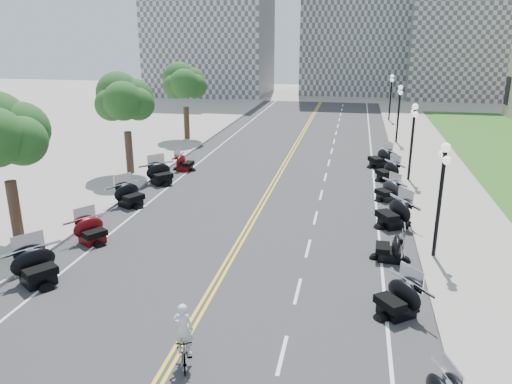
# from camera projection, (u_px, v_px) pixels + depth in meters

# --- Properties ---
(ground) EXTENTS (160.00, 160.00, 0.00)m
(ground) POSITION_uv_depth(u_px,v_px,m) (216.00, 283.00, 19.41)
(ground) COLOR gray
(road) EXTENTS (16.00, 90.00, 0.01)m
(road) POSITION_uv_depth(u_px,v_px,m) (263.00, 202.00, 28.76)
(road) COLOR #333335
(road) RESTS_ON ground
(centerline_yellow_a) EXTENTS (0.12, 90.00, 0.00)m
(centerline_yellow_a) POSITION_uv_depth(u_px,v_px,m) (261.00, 202.00, 28.78)
(centerline_yellow_a) COLOR yellow
(centerline_yellow_a) RESTS_ON road
(centerline_yellow_b) EXTENTS (0.12, 90.00, 0.00)m
(centerline_yellow_b) POSITION_uv_depth(u_px,v_px,m) (265.00, 202.00, 28.73)
(centerline_yellow_b) COLOR yellow
(centerline_yellow_b) RESTS_ON road
(edge_line_north) EXTENTS (0.12, 90.00, 0.00)m
(edge_line_north) POSITION_uv_depth(u_px,v_px,m) (376.00, 209.00, 27.56)
(edge_line_north) COLOR white
(edge_line_north) RESTS_ON road
(edge_line_south) EXTENTS (0.12, 90.00, 0.00)m
(edge_line_south) POSITION_uv_depth(u_px,v_px,m) (158.00, 195.00, 29.95)
(edge_line_south) COLOR white
(edge_line_south) RESTS_ON road
(lane_dash_5) EXTENTS (0.12, 2.00, 0.00)m
(lane_dash_5) POSITION_uv_depth(u_px,v_px,m) (282.00, 355.00, 15.08)
(lane_dash_5) COLOR white
(lane_dash_5) RESTS_ON road
(lane_dash_6) EXTENTS (0.12, 2.00, 0.00)m
(lane_dash_6) POSITION_uv_depth(u_px,v_px,m) (298.00, 291.00, 18.81)
(lane_dash_6) COLOR white
(lane_dash_6) RESTS_ON road
(lane_dash_7) EXTENTS (0.12, 2.00, 0.00)m
(lane_dash_7) POSITION_uv_depth(u_px,v_px,m) (308.00, 248.00, 22.55)
(lane_dash_7) COLOR white
(lane_dash_7) RESTS_ON road
(lane_dash_8) EXTENTS (0.12, 2.00, 0.00)m
(lane_dash_8) POSITION_uv_depth(u_px,v_px,m) (315.00, 218.00, 26.29)
(lane_dash_8) COLOR white
(lane_dash_8) RESTS_ON road
(lane_dash_9) EXTENTS (0.12, 2.00, 0.00)m
(lane_dash_9) POSITION_uv_depth(u_px,v_px,m) (321.00, 195.00, 30.03)
(lane_dash_9) COLOR white
(lane_dash_9) RESTS_ON road
(lane_dash_10) EXTENTS (0.12, 2.00, 0.00)m
(lane_dash_10) POSITION_uv_depth(u_px,v_px,m) (325.00, 177.00, 33.77)
(lane_dash_10) COLOR white
(lane_dash_10) RESTS_ON road
(lane_dash_11) EXTENTS (0.12, 2.00, 0.00)m
(lane_dash_11) POSITION_uv_depth(u_px,v_px,m) (329.00, 163.00, 37.50)
(lane_dash_11) COLOR white
(lane_dash_11) RESTS_ON road
(lane_dash_12) EXTENTS (0.12, 2.00, 0.00)m
(lane_dash_12) POSITION_uv_depth(u_px,v_px,m) (332.00, 151.00, 41.24)
(lane_dash_12) COLOR white
(lane_dash_12) RESTS_ON road
(lane_dash_13) EXTENTS (0.12, 2.00, 0.00)m
(lane_dash_13) POSITION_uv_depth(u_px,v_px,m) (334.00, 141.00, 44.98)
(lane_dash_13) COLOR white
(lane_dash_13) RESTS_ON road
(lane_dash_14) EXTENTS (0.12, 2.00, 0.00)m
(lane_dash_14) POSITION_uv_depth(u_px,v_px,m) (336.00, 133.00, 48.72)
(lane_dash_14) COLOR white
(lane_dash_14) RESTS_ON road
(lane_dash_15) EXTENTS (0.12, 2.00, 0.00)m
(lane_dash_15) POSITION_uv_depth(u_px,v_px,m) (338.00, 126.00, 52.46)
(lane_dash_15) COLOR white
(lane_dash_15) RESTS_ON road
(lane_dash_16) EXTENTS (0.12, 2.00, 0.00)m
(lane_dash_16) POSITION_uv_depth(u_px,v_px,m) (339.00, 120.00, 56.19)
(lane_dash_16) COLOR white
(lane_dash_16) RESTS_ON road
(lane_dash_17) EXTENTS (0.12, 2.00, 0.00)m
(lane_dash_17) POSITION_uv_depth(u_px,v_px,m) (341.00, 114.00, 59.93)
(lane_dash_17) COLOR white
(lane_dash_17) RESTS_ON road
(lane_dash_18) EXTENTS (0.12, 2.00, 0.00)m
(lane_dash_18) POSITION_uv_depth(u_px,v_px,m) (342.00, 110.00, 63.67)
(lane_dash_18) COLOR white
(lane_dash_18) RESTS_ON road
(lane_dash_19) EXTENTS (0.12, 2.00, 0.00)m
(lane_dash_19) POSITION_uv_depth(u_px,v_px,m) (343.00, 105.00, 67.41)
(lane_dash_19) COLOR white
(lane_dash_19) RESTS_ON road
(sidewalk_north) EXTENTS (5.00, 90.00, 0.15)m
(sidewalk_north) POSITION_uv_depth(u_px,v_px,m) (455.00, 213.00, 26.78)
(sidewalk_north) COLOR #9E9991
(sidewalk_north) RESTS_ON ground
(sidewalk_south) EXTENTS (5.00, 90.00, 0.15)m
(sidewalk_south) POSITION_uv_depth(u_px,v_px,m) (95.00, 190.00, 30.70)
(sidewalk_south) COLOR #9E9991
(sidewalk_south) RESTS_ON ground
(distant_block_a) EXTENTS (18.00, 14.00, 26.00)m
(distant_block_a) POSITION_uv_depth(u_px,v_px,m) (210.00, 8.00, 76.77)
(distant_block_a) COLOR gray
(distant_block_a) RESTS_ON ground
(distant_block_c) EXTENTS (20.00, 14.00, 22.00)m
(distant_block_c) POSITION_uv_depth(u_px,v_px,m) (480.00, 21.00, 72.72)
(distant_block_c) COLOR gray
(distant_block_c) RESTS_ON ground
(street_lamp_2) EXTENTS (0.50, 1.20, 4.90)m
(street_lamp_2) POSITION_uv_depth(u_px,v_px,m) (440.00, 202.00, 20.76)
(street_lamp_2) COLOR black
(street_lamp_2) RESTS_ON sidewalk_north
(street_lamp_3) EXTENTS (0.50, 1.20, 4.90)m
(street_lamp_3) POSITION_uv_depth(u_px,v_px,m) (412.00, 143.00, 31.97)
(street_lamp_3) COLOR black
(street_lamp_3) RESTS_ON sidewalk_north
(street_lamp_4) EXTENTS (0.50, 1.20, 4.90)m
(street_lamp_4) POSITION_uv_depth(u_px,v_px,m) (398.00, 114.00, 43.19)
(street_lamp_4) COLOR black
(street_lamp_4) RESTS_ON sidewalk_north
(street_lamp_5) EXTENTS (0.50, 1.20, 4.90)m
(street_lamp_5) POSITION_uv_depth(u_px,v_px,m) (390.00, 98.00, 54.40)
(street_lamp_5) COLOR black
(street_lamp_5) RESTS_ON sidewalk_north
(tree_2) EXTENTS (4.80, 4.80, 9.20)m
(tree_2) POSITION_uv_depth(u_px,v_px,m) (4.00, 143.00, 21.71)
(tree_2) COLOR #235619
(tree_2) RESTS_ON sidewalk_south
(tree_3) EXTENTS (4.80, 4.80, 9.20)m
(tree_3) POSITION_uv_depth(u_px,v_px,m) (126.00, 105.00, 32.92)
(tree_3) COLOR #235619
(tree_3) RESTS_ON sidewalk_south
(tree_4) EXTENTS (4.80, 4.80, 9.20)m
(tree_4) POSITION_uv_depth(u_px,v_px,m) (185.00, 87.00, 44.14)
(tree_4) COLOR #235619
(tree_4) RESTS_ON sidewalk_south
(motorcycle_n_5) EXTENTS (2.75, 2.75, 1.37)m
(motorcycle_n_5) POSITION_uv_depth(u_px,v_px,m) (397.00, 297.00, 17.03)
(motorcycle_n_5) COLOR black
(motorcycle_n_5) RESTS_ON road
(motorcycle_n_6) EXTENTS (1.94, 1.94, 1.29)m
(motorcycle_n_6) POSITION_uv_depth(u_px,v_px,m) (390.00, 246.00, 21.23)
(motorcycle_n_6) COLOR black
(motorcycle_n_6) RESTS_ON road
(motorcycle_n_7) EXTENTS (3.04, 3.04, 1.56)m
(motorcycle_n_7) POSITION_uv_depth(u_px,v_px,m) (394.00, 212.00, 24.88)
(motorcycle_n_7) COLOR black
(motorcycle_n_7) RESTS_ON road
(motorcycle_n_8) EXTENTS (2.55, 2.55, 1.27)m
(motorcycle_n_8) POSITION_uv_depth(u_px,v_px,m) (388.00, 190.00, 28.94)
(motorcycle_n_8) COLOR black
(motorcycle_n_8) RESTS_ON road
(motorcycle_n_9) EXTENTS (2.71, 2.71, 1.38)m
(motorcycle_n_9) POSITION_uv_depth(u_px,v_px,m) (388.00, 170.00, 32.83)
(motorcycle_n_9) COLOR black
(motorcycle_n_9) RESTS_ON road
(motorcycle_n_10) EXTENTS (2.91, 2.91, 1.51)m
(motorcycle_n_10) POSITION_uv_depth(u_px,v_px,m) (380.00, 157.00, 36.02)
(motorcycle_n_10) COLOR black
(motorcycle_n_10) RESTS_ON road
(motorcycle_s_5) EXTENTS (3.04, 3.04, 1.53)m
(motorcycle_s_5) POSITION_uv_depth(u_px,v_px,m) (37.00, 265.00, 19.20)
(motorcycle_s_5) COLOR black
(motorcycle_s_5) RESTS_ON road
(motorcycle_s_6) EXTENTS (2.61, 2.61, 1.32)m
(motorcycle_s_6) POSITION_uv_depth(u_px,v_px,m) (91.00, 229.00, 23.00)
(motorcycle_s_6) COLOR #590A0C
(motorcycle_s_6) RESTS_ON road
(motorcycle_s_7) EXTENTS (2.78, 2.78, 1.43)m
(motorcycle_s_7) POSITION_uv_depth(u_px,v_px,m) (130.00, 194.00, 27.91)
(motorcycle_s_7) COLOR black
(motorcycle_s_7) RESTS_ON road
(motorcycle_s_8) EXTENTS (3.00, 3.00, 1.49)m
(motorcycle_s_8) POSITION_uv_depth(u_px,v_px,m) (161.00, 173.00, 32.04)
(motorcycle_s_8) COLOR black
(motorcycle_s_8) RESTS_ON road
(motorcycle_s_9) EXTENTS (1.91, 1.91, 1.27)m
(motorcycle_s_9) POSITION_uv_depth(u_px,v_px,m) (184.00, 162.00, 35.24)
(motorcycle_s_9) COLOR #590A0C
(motorcycle_s_9) RESTS_ON road
(bicycle) EXTENTS (1.00, 1.72, 1.00)m
(bicycle) POSITION_uv_depth(u_px,v_px,m) (184.00, 349.00, 14.54)
(bicycle) COLOR #A51414
(bicycle) RESTS_ON road
(cyclist_rider) EXTENTS (0.60, 0.39, 1.64)m
(cyclist_rider) POSITION_uv_depth(u_px,v_px,m) (182.00, 309.00, 14.14)
(cyclist_rider) COLOR silver
(cyclist_rider) RESTS_ON bicycle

